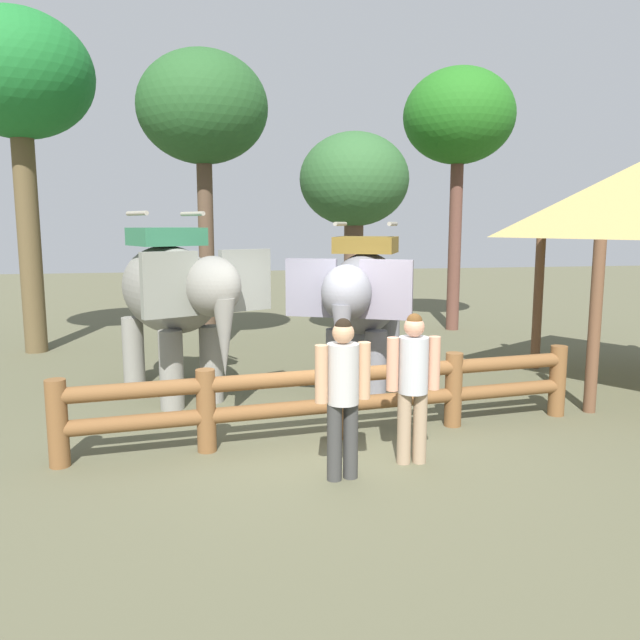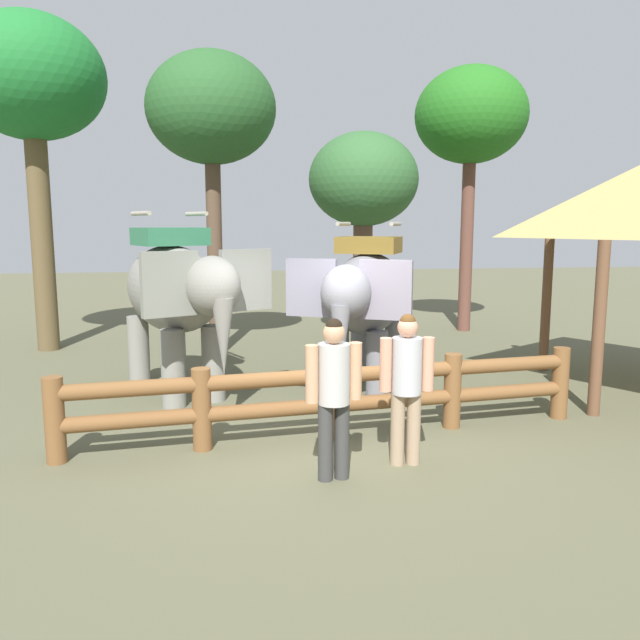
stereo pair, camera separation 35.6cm
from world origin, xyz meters
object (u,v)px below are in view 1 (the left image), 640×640
object	(u,v)px
tourist_woman_in_black	(413,378)
tree_deep_back	(354,184)
log_fence	(337,394)
elephant_near_left	(174,294)
tree_far_right	(459,119)
tree_back_center	(18,81)
tourist_man_in_blue	(343,387)
tree_far_left	(203,112)
elephant_center	(363,298)

from	to	relation	value
tourist_woman_in_black	tree_deep_back	xyz separation A→B (m)	(1.10, 7.70, 2.69)
log_fence	tree_deep_back	bearing A→B (deg)	74.93
elephant_near_left	tree_far_right	xyz separation A→B (m)	(7.01, 5.47, 3.76)
elephant_near_left	log_fence	bearing A→B (deg)	-48.37
tree_back_center	tourist_man_in_blue	bearing A→B (deg)	-57.45
tree_far_left	tree_deep_back	xyz separation A→B (m)	(3.43, 0.85, -1.38)
tree_deep_back	elephant_center	bearing A→B (deg)	-101.33
tree_far_left	tree_far_right	world-z (taller)	tree_far_right
elephant_center	tourist_woman_in_black	bearing A→B (deg)	-93.72
tree_deep_back	tree_far_right	bearing A→B (deg)	22.42
elephant_center	tree_far_left	bearing A→B (deg)	125.04
tourist_man_in_blue	tree_back_center	size ratio (longest dim) A/B	0.25
log_fence	tree_far_right	bearing A→B (deg)	58.61
tourist_woman_in_black	tree_far_left	distance (m)	8.30
elephant_center	tourist_woman_in_black	world-z (taller)	elephant_center
log_fence	tree_deep_back	xyz separation A→B (m)	(1.80, 6.67, 3.13)
tree_far_left	tree_back_center	bearing A→B (deg)	165.78
tree_far_left	tourist_man_in_blue	bearing A→B (deg)	-78.90
tree_far_left	tree_deep_back	world-z (taller)	tree_far_left
tree_far_left	tree_back_center	world-z (taller)	tree_back_center
tree_back_center	tree_far_right	world-z (taller)	tree_back_center
tourist_man_in_blue	tree_far_right	size ratio (longest dim) A/B	0.27
elephant_center	tree_deep_back	size ratio (longest dim) A/B	0.69
elephant_center	tree_deep_back	xyz separation A→B (m)	(0.89, 4.46, 2.13)
tree_deep_back	tree_back_center	bearing A→B (deg)	179.10
elephant_center	tourist_man_in_blue	world-z (taller)	elephant_center
tourist_man_in_blue	tree_far_right	bearing A→B (deg)	61.40
tree_far_right	tree_deep_back	distance (m)	3.71
elephant_near_left	tourist_woman_in_black	world-z (taller)	elephant_near_left
tourist_woman_in_black	elephant_center	bearing A→B (deg)	86.28
tourist_man_in_blue	tree_deep_back	distance (m)	8.69
elephant_near_left	tourist_man_in_blue	world-z (taller)	elephant_near_left
elephant_center	tree_far_left	world-z (taller)	tree_far_left
elephant_center	tourist_woman_in_black	size ratio (longest dim) A/B	1.87
log_fence	elephant_center	xyz separation A→B (m)	(0.90, 2.21, 1.00)
tourist_man_in_blue	tree_deep_back	bearing A→B (deg)	75.87
tree_back_center	tree_deep_back	world-z (taller)	tree_back_center
tree_back_center	tree_far_right	size ratio (longest dim) A/B	1.07
tourist_woman_in_black	tree_far_right	size ratio (longest dim) A/B	0.27
elephant_center	tourist_woman_in_black	xyz separation A→B (m)	(-0.21, -3.24, -0.56)
tourist_woman_in_black	log_fence	bearing A→B (deg)	123.81
tourist_man_in_blue	tree_far_left	world-z (taller)	tree_far_left
log_fence	tourist_man_in_blue	distance (m)	1.44
tourist_man_in_blue	elephant_center	bearing A→B (deg)	72.46
elephant_near_left	tree_back_center	size ratio (longest dim) A/B	0.49
tree_far_left	tree_deep_back	bearing A→B (deg)	13.86
elephant_center	tree_far_left	xyz separation A→B (m)	(-2.53, 3.61, 3.51)
tourist_woman_in_black	tree_deep_back	world-z (taller)	tree_deep_back
log_fence	elephant_near_left	size ratio (longest dim) A/B	1.99
elephant_center	tree_back_center	size ratio (longest dim) A/B	0.47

